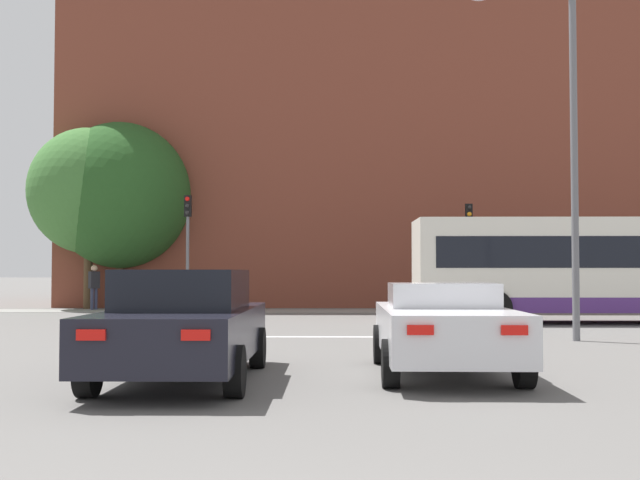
{
  "coord_description": "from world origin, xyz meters",
  "views": [
    {
      "loc": [
        0.24,
        -3.07,
        1.52
      ],
      "look_at": [
        -0.15,
        22.06,
        2.51
      ],
      "focal_mm": 45.0,
      "sensor_mm": 36.0,
      "label": 1
    }
  ],
  "objects_px": {
    "car_saloon_left": "(184,324)",
    "pedestrian_waiting": "(94,283)",
    "car_roadster_right": "(443,327)",
    "street_lamp_junction": "(556,123)",
    "bus_crossing_lead": "(600,267)",
    "traffic_light_far_left": "(188,234)",
    "traffic_light_far_right": "(469,239)"
  },
  "relations": [
    {
      "from": "car_roadster_right",
      "to": "street_lamp_junction",
      "type": "height_order",
      "value": "street_lamp_junction"
    },
    {
      "from": "car_roadster_right",
      "to": "bus_crossing_lead",
      "type": "distance_m",
      "value": 13.59
    },
    {
      "from": "car_roadster_right",
      "to": "street_lamp_junction",
      "type": "xyz_separation_m",
      "value": [
        3.32,
        5.78,
        4.13
      ]
    },
    {
      "from": "car_roadster_right",
      "to": "street_lamp_junction",
      "type": "bearing_deg",
      "value": 60.84
    },
    {
      "from": "traffic_light_far_left",
      "to": "pedestrian_waiting",
      "type": "distance_m",
      "value": 4.85
    },
    {
      "from": "traffic_light_far_left",
      "to": "pedestrian_waiting",
      "type": "height_order",
      "value": "traffic_light_far_left"
    },
    {
      "from": "car_saloon_left",
      "to": "street_lamp_junction",
      "type": "bearing_deg",
      "value": 42.87
    },
    {
      "from": "traffic_light_far_right",
      "to": "car_saloon_left",
      "type": "bearing_deg",
      "value": -110.65
    },
    {
      "from": "car_saloon_left",
      "to": "traffic_light_far_right",
      "type": "xyz_separation_m",
      "value": [
        7.26,
        19.27,
        1.98
      ]
    },
    {
      "from": "traffic_light_far_right",
      "to": "pedestrian_waiting",
      "type": "bearing_deg",
      "value": 175.15
    },
    {
      "from": "car_saloon_left",
      "to": "traffic_light_far_right",
      "type": "relative_size",
      "value": 1.19
    },
    {
      "from": "bus_crossing_lead",
      "to": "traffic_light_far_left",
      "type": "xyz_separation_m",
      "value": [
        -13.38,
        5.87,
        1.28
      ]
    },
    {
      "from": "car_saloon_left",
      "to": "car_roadster_right",
      "type": "relative_size",
      "value": 1.07
    },
    {
      "from": "car_saloon_left",
      "to": "pedestrian_waiting",
      "type": "distance_m",
      "value": 21.81
    },
    {
      "from": "car_roadster_right",
      "to": "street_lamp_junction",
      "type": "distance_m",
      "value": 7.85
    },
    {
      "from": "car_roadster_right",
      "to": "traffic_light_far_left",
      "type": "distance_m",
      "value": 19.34
    },
    {
      "from": "bus_crossing_lead",
      "to": "street_lamp_junction",
      "type": "distance_m",
      "value": 7.59
    },
    {
      "from": "traffic_light_far_left",
      "to": "pedestrian_waiting",
      "type": "relative_size",
      "value": 2.46
    },
    {
      "from": "traffic_light_far_right",
      "to": "car_roadster_right",
      "type": "bearing_deg",
      "value": -100.85
    },
    {
      "from": "car_saloon_left",
      "to": "traffic_light_far_left",
      "type": "distance_m",
      "value": 19.05
    },
    {
      "from": "bus_crossing_lead",
      "to": "street_lamp_junction",
      "type": "relative_size",
      "value": 1.38
    },
    {
      "from": "bus_crossing_lead",
      "to": "pedestrian_waiting",
      "type": "xyz_separation_m",
      "value": [
        -17.43,
        7.74,
        -0.6
      ]
    },
    {
      "from": "bus_crossing_lead",
      "to": "traffic_light_far_left",
      "type": "distance_m",
      "value": 14.66
    },
    {
      "from": "traffic_light_far_left",
      "to": "street_lamp_junction",
      "type": "bearing_deg",
      "value": -49.32
    },
    {
      "from": "pedestrian_waiting",
      "to": "car_saloon_left",
      "type": "bearing_deg",
      "value": 63.28
    },
    {
      "from": "car_saloon_left",
      "to": "bus_crossing_lead",
      "type": "relative_size",
      "value": 0.45
    },
    {
      "from": "traffic_light_far_right",
      "to": "pedestrian_waiting",
      "type": "relative_size",
      "value": 2.3
    },
    {
      "from": "bus_crossing_lead",
      "to": "traffic_light_far_left",
      "type": "relative_size",
      "value": 2.5
    },
    {
      "from": "car_roadster_right",
      "to": "bus_crossing_lead",
      "type": "relative_size",
      "value": 0.42
    },
    {
      "from": "car_saloon_left",
      "to": "pedestrian_waiting",
      "type": "height_order",
      "value": "pedestrian_waiting"
    },
    {
      "from": "traffic_light_far_left",
      "to": "street_lamp_junction",
      "type": "distance_m",
      "value": 16.04
    },
    {
      "from": "bus_crossing_lead",
      "to": "traffic_light_far_right",
      "type": "bearing_deg",
      "value": 23.08
    }
  ]
}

